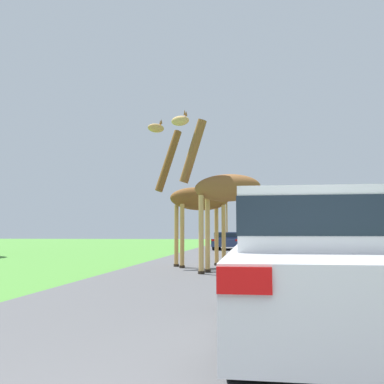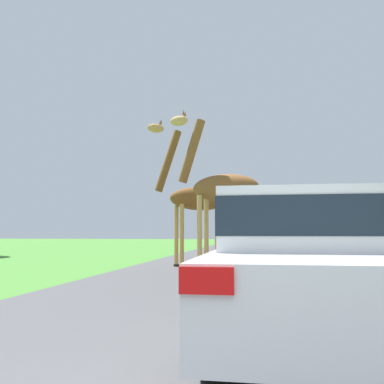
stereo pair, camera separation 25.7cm
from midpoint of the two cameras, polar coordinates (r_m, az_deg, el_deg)
name	(u,v)px [view 1 (the left image)]	position (r m, az deg, el deg)	size (l,w,h in m)	color
road	(251,248)	(31.12, 8.02, -7.83)	(8.30, 120.00, 0.00)	#4C4C4F
giraffe_near_road	(196,198)	(13.83, 0.04, -0.83)	(2.80, 1.80, 4.93)	tan
giraffe_companion	(222,189)	(11.52, 3.63, 0.49)	(2.70, 1.07, 4.77)	tan
car_lead_maroon	(311,260)	(4.73, 14.83, -9.17)	(1.74, 4.72, 1.54)	silver
car_queue_right	(290,239)	(23.31, 13.35, -6.42)	(1.95, 4.51, 1.54)	#561914
car_queue_left	(228,240)	(28.82, 4.76, -6.74)	(1.91, 4.56, 1.20)	navy
car_far_ahead	(274,241)	(17.12, 10.97, -6.82)	(1.84, 4.24, 1.47)	silver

